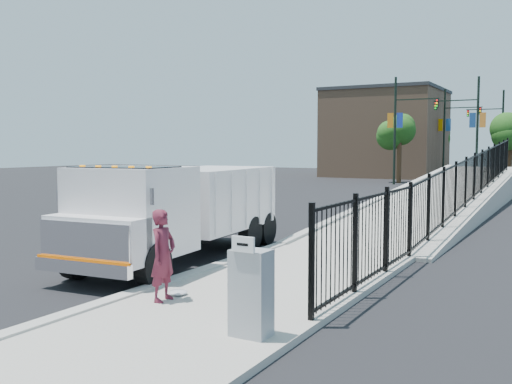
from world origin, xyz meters
The scene contains 18 objects.
ground centered at (0.00, 0.00, 0.00)m, with size 120.00×120.00×0.00m, color black.
sidewalk centered at (1.93, -2.00, 0.06)m, with size 3.55×12.00×0.12m, color #9E998E.
curb centered at (0.00, -2.00, 0.08)m, with size 0.30×12.00×0.16m, color #ADAAA3.
ramp centered at (2.12, 16.00, 0.00)m, with size 3.95×24.00×1.70m, color #9E998E.
iron_fence centered at (3.55, 12.00, 0.90)m, with size 0.10×28.00×1.80m, color black.
truck centered at (-1.41, 1.11, 1.37)m, with size 2.87×7.29×2.44m.
worker centered at (0.82, -2.24, 0.93)m, with size 0.59×0.39×1.62m, color maroon.
utility_cabinet centered at (3.10, -3.10, 0.75)m, with size 0.55×0.40×1.25m, color gray.
arrow_sign centered at (3.10, -3.32, 1.48)m, with size 0.35×0.04×0.22m, color white.
debris centered at (0.80, -1.80, 0.17)m, with size 0.36×0.36×0.09m, color silver.
light_pole_0 centered at (-4.56, 32.36, 4.36)m, with size 3.77×0.22×8.00m.
light_pole_1 centered at (0.27, 34.92, 4.36)m, with size 3.78×0.22×8.00m.
light_pole_2 centered at (-3.17, 43.42, 4.36)m, with size 3.78×0.22×8.00m.
light_pole_3 centered at (0.74, 46.73, 4.36)m, with size 3.78×0.22×8.00m.
tree_0 centered at (-5.04, 34.35, 3.93)m, with size 2.46×2.46×5.23m.
tree_1 centered at (2.22, 41.89, 3.95)m, with size 2.69×2.69×5.34m.
tree_2 centered at (-5.45, 49.43, 3.95)m, with size 2.75×2.75×5.37m.
building centered at (-9.00, 44.00, 4.00)m, with size 10.00×10.00×8.00m, color #8C664C.
Camera 1 is at (7.08, -10.04, 2.83)m, focal length 40.00 mm.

